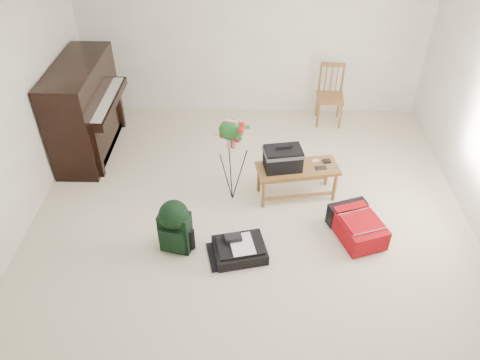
{
  "coord_description": "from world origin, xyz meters",
  "views": [
    {
      "loc": [
        -0.01,
        -3.73,
        3.7
      ],
      "look_at": [
        -0.12,
        0.35,
        0.47
      ],
      "focal_mm": 35.0,
      "sensor_mm": 36.0,
      "label": 1
    }
  ],
  "objects_px": {
    "dining_chair": "(330,96)",
    "green_backpack": "(175,224)",
    "red_suitcase": "(357,224)",
    "black_duffel": "(239,249)",
    "flower_stand": "(232,161)",
    "bench": "(287,160)",
    "piano": "(86,111)"
  },
  "relations": [
    {
      "from": "piano",
      "to": "red_suitcase",
      "type": "bearing_deg",
      "value": -25.09
    },
    {
      "from": "black_duffel",
      "to": "flower_stand",
      "type": "relative_size",
      "value": 0.54
    },
    {
      "from": "green_backpack",
      "to": "red_suitcase",
      "type": "bearing_deg",
      "value": 20.5
    },
    {
      "from": "red_suitcase",
      "to": "green_backpack",
      "type": "bearing_deg",
      "value": 168.37
    },
    {
      "from": "bench",
      "to": "green_backpack",
      "type": "xyz_separation_m",
      "value": [
        -1.2,
        -0.92,
        -0.17
      ]
    },
    {
      "from": "piano",
      "to": "green_backpack",
      "type": "distance_m",
      "value": 2.34
    },
    {
      "from": "green_backpack",
      "to": "dining_chair",
      "type": "bearing_deg",
      "value": 66.77
    },
    {
      "from": "red_suitcase",
      "to": "dining_chair",
      "type": "bearing_deg",
      "value": 70.95
    },
    {
      "from": "piano",
      "to": "dining_chair",
      "type": "xyz_separation_m",
      "value": [
        3.33,
        0.83,
        -0.17
      ]
    },
    {
      "from": "dining_chair",
      "to": "bench",
      "type": "bearing_deg",
      "value": -108.6
    },
    {
      "from": "dining_chair",
      "to": "green_backpack",
      "type": "bearing_deg",
      "value": -121.99
    },
    {
      "from": "green_backpack",
      "to": "piano",
      "type": "bearing_deg",
      "value": 139.71
    },
    {
      "from": "piano",
      "to": "black_duffel",
      "type": "height_order",
      "value": "piano"
    },
    {
      "from": "bench",
      "to": "red_suitcase",
      "type": "relative_size",
      "value": 1.34
    },
    {
      "from": "red_suitcase",
      "to": "piano",
      "type": "bearing_deg",
      "value": 135.22
    },
    {
      "from": "flower_stand",
      "to": "red_suitcase",
      "type": "bearing_deg",
      "value": -6.89
    },
    {
      "from": "green_backpack",
      "to": "flower_stand",
      "type": "bearing_deg",
      "value": 68.54
    },
    {
      "from": "bench",
      "to": "flower_stand",
      "type": "distance_m",
      "value": 0.65
    },
    {
      "from": "black_duffel",
      "to": "dining_chair",
      "type": "bearing_deg",
      "value": 52.27
    },
    {
      "from": "red_suitcase",
      "to": "black_duffel",
      "type": "xyz_separation_m",
      "value": [
        -1.28,
        -0.35,
        -0.06
      ]
    },
    {
      "from": "dining_chair",
      "to": "flower_stand",
      "type": "xyz_separation_m",
      "value": [
        -1.36,
        -1.84,
        0.13
      ]
    },
    {
      "from": "black_duffel",
      "to": "green_backpack",
      "type": "bearing_deg",
      "value": 160.18
    },
    {
      "from": "green_backpack",
      "to": "flower_stand",
      "type": "height_order",
      "value": "flower_stand"
    },
    {
      "from": "bench",
      "to": "flower_stand",
      "type": "height_order",
      "value": "flower_stand"
    },
    {
      "from": "black_duffel",
      "to": "flower_stand",
      "type": "bearing_deg",
      "value": 83.66
    },
    {
      "from": "dining_chair",
      "to": "black_duffel",
      "type": "xyz_separation_m",
      "value": [
        -1.25,
        -2.76,
        -0.35
      ]
    },
    {
      "from": "bench",
      "to": "green_backpack",
      "type": "height_order",
      "value": "bench"
    },
    {
      "from": "red_suitcase",
      "to": "green_backpack",
      "type": "height_order",
      "value": "green_backpack"
    },
    {
      "from": "piano",
      "to": "red_suitcase",
      "type": "distance_m",
      "value": 3.73
    },
    {
      "from": "red_suitcase",
      "to": "black_duffel",
      "type": "bearing_deg",
      "value": 175.75
    },
    {
      "from": "bench",
      "to": "black_duffel",
      "type": "bearing_deg",
      "value": -128.05
    },
    {
      "from": "piano",
      "to": "black_duffel",
      "type": "xyz_separation_m",
      "value": [
        2.08,
        -1.92,
        -0.52
      ]
    }
  ]
}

